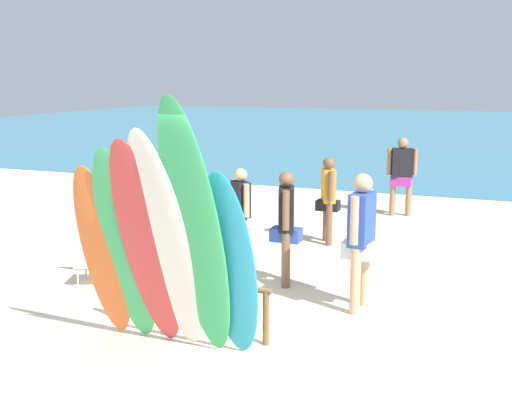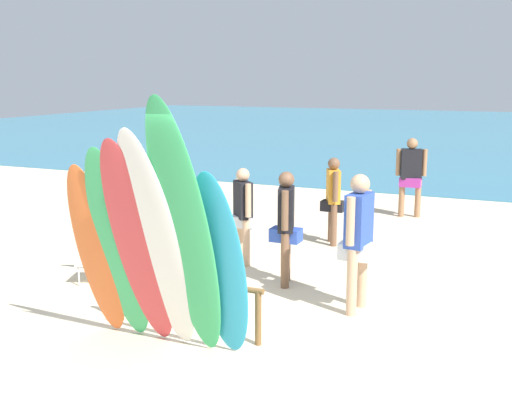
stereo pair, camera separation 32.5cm
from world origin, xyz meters
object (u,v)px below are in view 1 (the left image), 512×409
object	(u,v)px
surfboard_red_2	(147,248)
beachgoer_strolling	(241,209)
surfboard_green_1	(125,248)
beachgoer_photographing	(402,171)
surfboard_white_3	(167,245)
surfboard_green_4	(196,235)
beachgoer_by_water	(286,220)
surfboard_rack	(191,293)
beachgoer_near_rack	(361,232)
beach_chair_red	(99,250)
beachgoer_midbeach	(328,194)
surfboard_teal_5	(230,267)
surfboard_orange_0	(103,253)
beach_chair_blue	(129,230)

from	to	relation	value
surfboard_red_2	beachgoer_strolling	world-z (taller)	surfboard_red_2
surfboard_green_1	surfboard_red_2	bearing A→B (deg)	-15.14
beachgoer_photographing	surfboard_white_3	bearing A→B (deg)	-112.98
surfboard_green_4	beachgoer_by_water	distance (m)	2.79
surfboard_green_1	surfboard_green_4	bearing A→B (deg)	-11.09
surfboard_red_2	surfboard_rack	bearing A→B (deg)	78.05
beachgoer_near_rack	beachgoer_photographing	size ratio (longest dim) A/B	1.05
beachgoer_strolling	beachgoer_by_water	distance (m)	1.17
surfboard_white_3	beach_chair_red	xyz separation A→B (m)	(-2.16, 1.90, -0.76)
surfboard_rack	surfboard_green_1	size ratio (longest dim) A/B	0.83
beachgoer_midbeach	beach_chair_red	bearing A→B (deg)	-62.93
surfboard_green_1	surfboard_white_3	distance (m)	0.56
beachgoer_near_rack	surfboard_white_3	bearing A→B (deg)	-28.78
beachgoer_near_rack	surfboard_teal_5	bearing A→B (deg)	-17.88
surfboard_rack	beach_chair_red	xyz separation A→B (m)	(-2.07, 1.22, -0.04)
surfboard_red_2	beachgoer_by_water	xyz separation A→B (m)	(0.57, 2.68, -0.23)
beachgoer_photographing	beachgoer_strolling	world-z (taller)	beachgoer_photographing
beachgoer_photographing	beach_chair_red	world-z (taller)	beachgoer_photographing
surfboard_rack	surfboard_green_1	distance (m)	0.96
surfboard_teal_5	beachgoer_near_rack	size ratio (longest dim) A/B	1.20
surfboard_orange_0	surfboard_white_3	xyz separation A→B (m)	(0.84, -0.13, 0.20)
beachgoer_by_water	beach_chair_blue	size ratio (longest dim) A/B	1.89
beachgoer_near_rack	beachgoer_midbeach	world-z (taller)	beachgoer_near_rack
surfboard_orange_0	beachgoer_midbeach	distance (m)	5.05
beachgoer_by_water	surfboard_orange_0	bearing A→B (deg)	138.15
surfboard_red_2	surfboard_teal_5	world-z (taller)	surfboard_red_2
surfboard_rack	beachgoer_midbeach	world-z (taller)	beachgoer_midbeach
beachgoer_midbeach	surfboard_green_4	bearing A→B (deg)	-24.33
surfboard_red_2	beachgoer_midbeach	xyz separation A→B (m)	(0.52, 5.03, -0.28)
surfboard_green_1	beachgoer_midbeach	distance (m)	5.03
surfboard_rack	surfboard_white_3	size ratio (longest dim) A/B	0.75
surfboard_white_3	beachgoer_near_rack	size ratio (longest dim) A/B	1.48
surfboard_orange_0	beachgoer_by_water	world-z (taller)	surfboard_orange_0
surfboard_rack	beach_chair_red	world-z (taller)	beach_chair_red
beachgoer_near_rack	beach_chair_red	bearing A→B (deg)	-80.42
surfboard_red_2	beachgoer_photographing	size ratio (longest dim) A/B	1.49
surfboard_teal_5	beachgoer_near_rack	world-z (taller)	surfboard_teal_5
surfboard_orange_0	surfboard_green_4	xyz separation A→B (m)	(1.20, -0.19, 0.35)
surfboard_green_1	beach_chair_blue	size ratio (longest dim) A/B	2.73
beachgoer_by_water	surfboard_rack	bearing A→B (deg)	150.90
surfboard_white_3	surfboard_teal_5	world-z (taller)	surfboard_white_3
surfboard_rack	beachgoer_near_rack	distance (m)	2.18
surfboard_rack	surfboard_green_1	xyz separation A→B (m)	(-0.45, -0.59, 0.62)
surfboard_green_1	surfboard_green_4	world-z (taller)	surfboard_green_4
beach_chair_red	beach_chair_blue	distance (m)	1.23
surfboard_teal_5	beach_chair_blue	xyz separation A→B (m)	(-3.05, 2.94, -0.56)
surfboard_green_4	beachgoer_near_rack	size ratio (longest dim) A/B	1.66
beachgoer_photographing	beach_chair_blue	bearing A→B (deg)	-142.22
beachgoer_near_rack	surfboard_orange_0	bearing A→B (deg)	-43.28
surfboard_red_2	beachgoer_strolling	distance (m)	3.39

